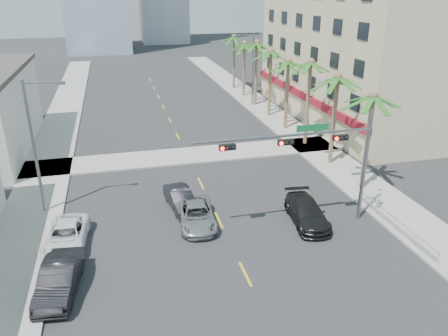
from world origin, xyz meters
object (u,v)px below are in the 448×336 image
(pedestrian, at_px, (378,197))
(car_parked_mid, at_px, (59,279))
(car_lane_left, at_px, (181,199))
(traffic_signal_mast, at_px, (320,151))
(car_lane_center, at_px, (197,215))
(car_parked_far, at_px, (66,236))
(car_lane_right, at_px, (307,212))

(pedestrian, bearing_deg, car_parked_mid, -21.02)
(car_lane_left, xyz_separation_m, pedestrian, (13.03, -3.56, 0.27))
(traffic_signal_mast, bearing_deg, car_parked_mid, -168.56)
(car_lane_center, bearing_deg, traffic_signal_mast, -9.68)
(car_parked_far, height_order, pedestrian, pedestrian)
(car_lane_right, relative_size, pedestrian, 3.07)
(car_parked_mid, bearing_deg, car_parked_far, 97.26)
(car_parked_far, xyz_separation_m, car_lane_center, (7.90, 0.62, -0.01))
(car_lane_center, relative_size, pedestrian, 2.97)
(car_parked_far, bearing_deg, car_lane_right, 1.82)
(traffic_signal_mast, xyz_separation_m, car_parked_far, (-15.18, 1.26, -4.39))
(car_lane_right, bearing_deg, car_parked_mid, -160.63)
(car_parked_far, distance_m, car_lane_right, 14.88)
(car_parked_mid, relative_size, car_parked_far, 0.98)
(car_lane_center, bearing_deg, car_parked_mid, -143.11)
(car_lane_right, bearing_deg, car_parked_far, -177.11)
(traffic_signal_mast, bearing_deg, pedestrian, 9.01)
(car_lane_center, distance_m, pedestrian, 12.43)
(pedestrian, bearing_deg, car_lane_right, -27.47)
(car_parked_far, bearing_deg, traffic_signal_mast, 0.42)
(traffic_signal_mast, distance_m, car_lane_left, 10.05)
(car_parked_mid, relative_size, car_lane_left, 1.13)
(car_lane_center, bearing_deg, car_parked_far, -170.74)
(car_lane_left, bearing_deg, car_lane_center, -82.95)
(car_lane_center, xyz_separation_m, pedestrian, (12.38, -1.07, 0.29))
(car_lane_left, relative_size, car_lane_center, 0.87)
(car_lane_left, relative_size, car_lane_right, 0.85)
(car_parked_mid, height_order, car_lane_right, car_parked_mid)
(car_parked_far, height_order, car_lane_right, car_lane_right)
(traffic_signal_mast, relative_size, car_lane_right, 2.23)
(car_lane_left, distance_m, car_lane_right, 8.58)
(car_parked_far, distance_m, car_lane_center, 7.92)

